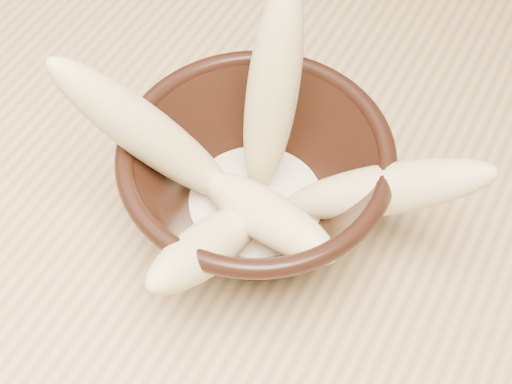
# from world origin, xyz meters

# --- Properties ---
(table) EXTENTS (1.20, 0.80, 0.75)m
(table) POSITION_xyz_m (0.00, 0.00, 0.67)
(table) COLOR #E2B77C
(table) RESTS_ON ground
(bowl) EXTENTS (0.19, 0.19, 0.10)m
(bowl) POSITION_xyz_m (-0.07, -0.10, 0.81)
(bowl) COLOR black
(bowl) RESTS_ON table
(milk_puddle) EXTENTS (0.11, 0.11, 0.01)m
(milk_puddle) POSITION_xyz_m (-0.07, -0.10, 0.78)
(milk_puddle) COLOR #FAE9C9
(milk_puddle) RESTS_ON bowl
(banana_upright) EXTENTS (0.04, 0.08, 0.18)m
(banana_upright) POSITION_xyz_m (-0.07, -0.07, 0.87)
(banana_upright) COLOR #F7D692
(banana_upright) RESTS_ON bowl
(banana_left) EXTENTS (0.13, 0.09, 0.16)m
(banana_left) POSITION_xyz_m (-0.14, -0.13, 0.86)
(banana_left) COLOR #F7D692
(banana_left) RESTS_ON bowl
(banana_right) EXTENTS (0.15, 0.07, 0.12)m
(banana_right) POSITION_xyz_m (0.02, -0.08, 0.83)
(banana_right) COLOR #F7D692
(banana_right) RESTS_ON bowl
(banana_across) EXTENTS (0.13, 0.07, 0.06)m
(banana_across) POSITION_xyz_m (-0.05, -0.13, 0.82)
(banana_across) COLOR #F7D692
(banana_across) RESTS_ON bowl
(banana_front) EXTENTS (0.04, 0.14, 0.10)m
(banana_front) POSITION_xyz_m (-0.07, -0.17, 0.82)
(banana_front) COLOR #F7D692
(banana_front) RESTS_ON bowl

